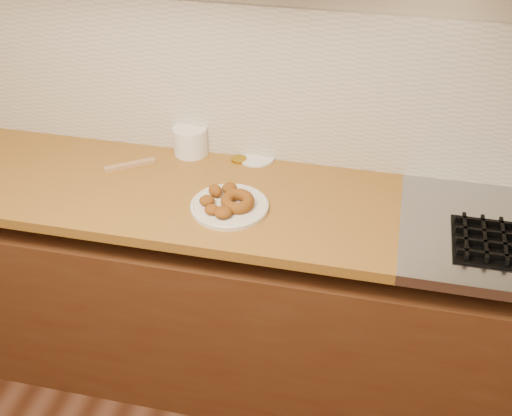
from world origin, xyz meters
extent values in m
cube|color=#B3A78D|center=(0.00, 2.00, 1.35)|extent=(4.00, 0.02, 2.70)
cube|color=#4F2F18|center=(0.00, 1.69, 0.39)|extent=(3.60, 0.60, 0.77)
cube|color=olive|center=(-0.65, 1.69, 0.88)|extent=(2.30, 0.62, 0.04)
cube|color=beige|center=(0.00, 1.99, 1.20)|extent=(3.60, 0.02, 0.60)
cube|color=black|center=(0.80, 1.61, 0.90)|extent=(0.26, 0.26, 0.01)
cube|color=black|center=(0.71, 1.61, 0.92)|extent=(0.01, 0.24, 0.02)
cube|color=black|center=(0.80, 1.52, 0.92)|extent=(0.24, 0.01, 0.02)
cube|color=black|center=(0.77, 1.61, 0.92)|extent=(0.01, 0.24, 0.02)
cube|color=black|center=(0.80, 1.58, 0.92)|extent=(0.24, 0.01, 0.02)
cube|color=black|center=(0.83, 1.61, 0.92)|extent=(0.01, 0.24, 0.02)
cube|color=black|center=(0.80, 1.64, 0.92)|extent=(0.24, 0.01, 0.02)
cube|color=black|center=(0.80, 1.70, 0.92)|extent=(0.24, 0.01, 0.02)
cylinder|color=silver|center=(-0.09, 1.62, 0.91)|extent=(0.27, 0.27, 0.02)
torus|color=brown|center=(-0.06, 1.61, 0.94)|extent=(0.16, 0.16, 0.05)
ellipsoid|color=brown|center=(-0.15, 1.66, 0.94)|extent=(0.07, 0.07, 0.04)
ellipsoid|color=brown|center=(-0.16, 1.60, 0.93)|extent=(0.07, 0.07, 0.03)
ellipsoid|color=brown|center=(-0.13, 1.55, 0.93)|extent=(0.05, 0.05, 0.03)
ellipsoid|color=brown|center=(-0.09, 1.54, 0.93)|extent=(0.09, 0.09, 0.04)
ellipsoid|color=brown|center=(-0.11, 1.69, 0.93)|extent=(0.07, 0.07, 0.03)
cylinder|color=white|center=(-0.34, 1.96, 0.96)|extent=(0.15, 0.15, 0.11)
cylinder|color=white|center=(-0.07, 1.97, 0.90)|extent=(0.15, 0.15, 0.01)
cylinder|color=#A07D16|center=(-0.13, 1.94, 0.91)|extent=(0.07, 0.07, 0.01)
cube|color=#AD7F55|center=(-0.53, 1.80, 0.91)|extent=(0.18, 0.14, 0.02)
camera|label=1|loc=(0.41, -0.16, 2.19)|focal=45.00mm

